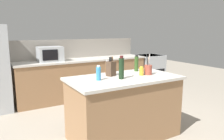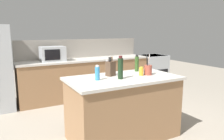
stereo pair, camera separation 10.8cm
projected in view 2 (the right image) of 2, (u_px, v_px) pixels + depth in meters
name	position (u px, v px, depth m)	size (l,w,h in m)	color
ground_plane	(123.00, 136.00, 3.38)	(14.00, 14.00, 0.00)	gray
back_counter_run	(87.00, 78.00, 5.34)	(3.20, 0.66, 0.94)	#936B47
wall_backsplash	(81.00, 48.00, 5.49)	(3.16, 0.03, 0.46)	gray
kitchen_island	(123.00, 107.00, 3.30)	(1.65, 0.89, 0.94)	#936B47
range_oven	(152.00, 71.00, 6.29)	(0.76, 0.65, 0.92)	#ADB2B7
microwave	(53.00, 54.00, 4.85)	(0.52, 0.39, 0.33)	#ADB2B7
knife_block	(111.00, 68.00, 3.29)	(0.16, 0.14, 0.29)	#4C3828
utensil_crock	(148.00, 70.00, 3.36)	(0.12, 0.12, 0.32)	brown
olive_oil_bottle	(137.00, 64.00, 3.64)	(0.07, 0.07, 0.28)	#2D4C1E
wine_bottle	(120.00, 68.00, 3.07)	(0.08, 0.08, 0.33)	black
dish_soap_bottle	(97.00, 73.00, 3.00)	(0.07, 0.07, 0.21)	#3384BC
pepper_grinder	(107.00, 67.00, 3.45)	(0.06, 0.06, 0.21)	brown
honey_jar	(141.00, 71.00, 3.32)	(0.07, 0.07, 0.13)	gold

